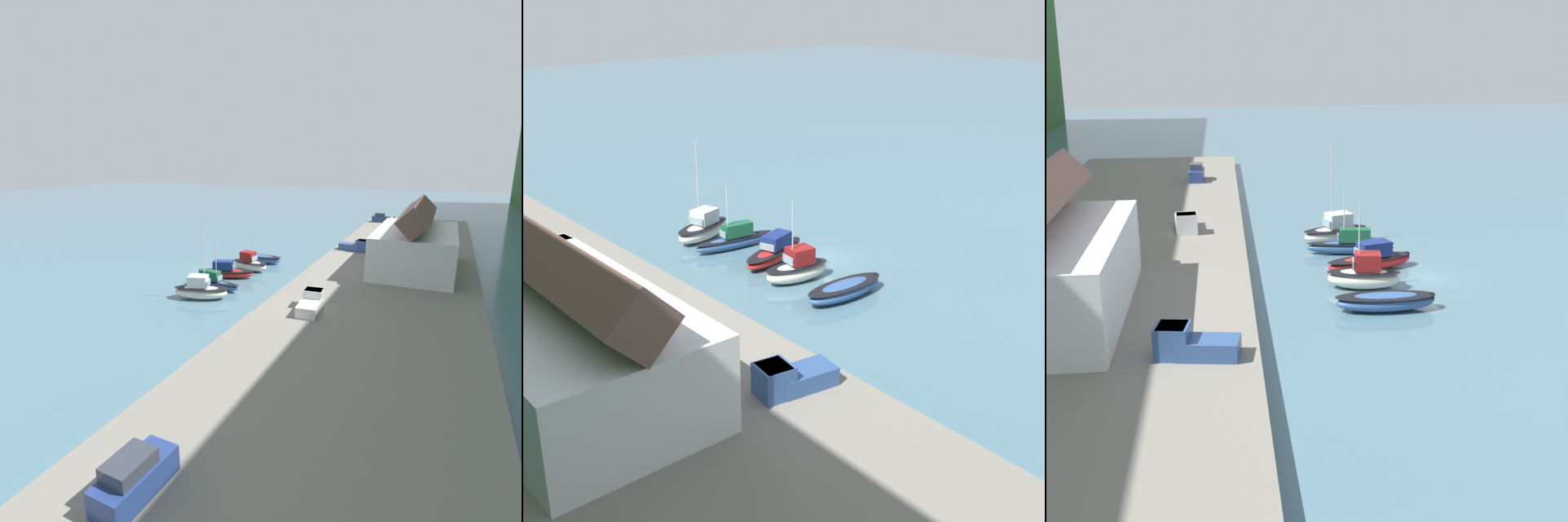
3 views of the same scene
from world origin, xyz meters
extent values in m
plane|color=slate|center=(0.00, 0.00, 0.00)|extent=(320.00, 320.00, 0.00)
cube|color=gray|center=(0.00, 25.06, 0.64)|extent=(116.10, 21.67, 1.28)
ellipsoid|color=#33568E|center=(-6.95, 4.81, 0.65)|extent=(2.33, 7.14, 1.29)
ellipsoid|color=black|center=(-6.95, 4.81, 1.10)|extent=(2.42, 7.28, 0.12)
cube|color=black|center=(-6.95, 1.42, 0.91)|extent=(0.36, 0.28, 0.56)
ellipsoid|color=white|center=(-2.05, 5.43, 0.78)|extent=(2.93, 5.85, 1.56)
ellipsoid|color=black|center=(-2.05, 5.43, 1.33)|extent=(3.03, 5.97, 0.12)
cube|color=maroon|center=(-2.09, 5.16, 2.21)|extent=(1.89, 2.17, 1.29)
cube|color=#8CA5B2|center=(-1.94, 6.28, 2.02)|extent=(1.48, 0.30, 0.65)
cylinder|color=silver|center=(-2.00, 5.85, 4.24)|extent=(0.10, 0.10, 5.35)
ellipsoid|color=red|center=(2.59, 4.01, 0.61)|extent=(4.35, 7.93, 1.21)
ellipsoid|color=black|center=(2.59, 4.01, 1.03)|extent=(4.48, 8.10, 0.12)
cube|color=navy|center=(2.70, 3.65, 1.82)|extent=(2.34, 3.03, 1.20)
cube|color=#8CA5B2|center=(2.25, 5.06, 1.64)|extent=(1.40, 0.53, 0.60)
cube|color=black|center=(3.69, 0.55, 0.85)|extent=(0.43, 0.38, 0.56)
ellipsoid|color=#33568E|center=(7.46, 4.81, 0.58)|extent=(2.32, 7.95, 1.15)
ellipsoid|color=black|center=(7.46, 4.81, 0.98)|extent=(2.40, 8.11, 0.12)
cube|color=#195638|center=(7.42, 4.42, 1.74)|extent=(1.42, 2.84, 1.19)
cube|color=#8CA5B2|center=(7.57, 5.93, 1.57)|extent=(1.03, 0.21, 0.59)
cylinder|color=silver|center=(7.52, 5.39, 3.55)|extent=(0.10, 0.10, 4.79)
ellipsoid|color=white|center=(11.37, 5.55, 0.79)|extent=(4.16, 6.80, 1.57)
ellipsoid|color=black|center=(11.37, 5.55, 1.33)|extent=(4.29, 6.95, 0.12)
cube|color=silver|center=(11.46, 5.24, 2.22)|extent=(2.36, 2.66, 1.29)
cube|color=#8CA5B2|center=(11.08, 6.45, 2.02)|extent=(1.56, 0.57, 0.65)
cylinder|color=silver|center=(11.22, 6.01, 5.47)|extent=(0.10, 0.10, 7.79)
cube|color=navy|center=(38.22, 19.28, 1.98)|extent=(4.26, 1.94, 1.40)
cube|color=#333842|center=(38.54, 19.27, 3.06)|extent=(2.36, 1.61, 0.76)
cube|color=#2D4C84|center=(-16.31, 17.17, 1.83)|extent=(2.50, 3.77, 1.10)
cube|color=#2D4C84|center=(-16.01, 19.17, 2.23)|extent=(2.16, 2.15, 1.90)
cube|color=#2D333D|center=(-16.01, 19.17, 2.93)|extent=(2.02, 1.87, 0.50)
cube|color=silver|center=(13.56, 19.65, 1.83)|extent=(3.67, 2.29, 1.10)
cube|color=silver|center=(11.54, 19.48, 2.23)|extent=(2.04, 2.05, 1.90)
cube|color=#2D333D|center=(11.54, 19.48, 2.93)|extent=(1.77, 1.93, 0.50)
camera|label=1|loc=(50.06, 31.08, 16.54)|focal=28.00mm
camera|label=2|loc=(-43.23, 41.19, 22.94)|focal=50.00mm
camera|label=3|loc=(-54.54, 16.07, 18.51)|focal=50.00mm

